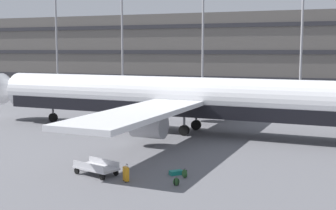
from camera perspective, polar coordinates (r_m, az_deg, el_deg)
name	(u,v)px	position (r m, az deg, el deg)	size (l,w,h in m)	color
ground_plane	(182,128)	(41.48, 1.75, -2.97)	(600.00, 600.00, 0.00)	#5B5B60
terminal_structure	(260,52)	(88.87, 11.63, 6.67)	(126.36, 21.18, 13.85)	#605B56
airliner	(180,99)	(39.19, 1.54, 0.80)	(40.97, 33.26, 10.13)	silver
light_mast_far_left	(56,11)	(87.25, -14.16, 11.55)	(1.80, 0.50, 25.42)	gray
light_mast_left	(122,14)	(80.48, -5.90, 11.45)	(1.80, 0.50, 23.56)	gray
light_mast_center_left	(203,8)	(75.39, 4.52, 12.21)	(1.80, 0.50, 24.69)	gray
light_mast_center_right	(303,10)	(72.81, 16.85, 11.60)	(1.80, 0.50, 23.40)	gray
suitcase_large	(126,174)	(24.85, -5.40, -8.75)	(0.46, 0.45, 0.98)	orange
suitcase_scuffed	(176,173)	(26.15, 1.04, -8.64)	(0.83, 0.83, 0.25)	#147266
backpack_orange	(185,174)	(25.49, 2.13, -8.78)	(0.36, 0.27, 0.55)	#264C26
backpack_teal	(176,182)	(24.09, 1.07, -9.79)	(0.40, 0.30, 0.49)	#264C26
baggage_cart	(96,168)	(26.36, -9.18, -7.91)	(3.35, 2.02, 0.82)	#B7B7BC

